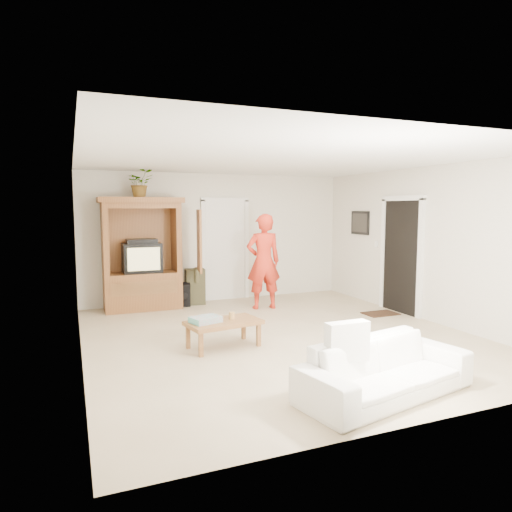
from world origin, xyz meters
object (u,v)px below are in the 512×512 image
(sofa, at_px, (385,369))
(coffee_table, at_px, (224,324))
(armoire, at_px, (143,261))
(man, at_px, (263,262))

(sofa, distance_m, coffee_table, 2.39)
(armoire, distance_m, sofa, 5.33)
(armoire, distance_m, coffee_table, 3.00)
(coffee_table, bearing_deg, armoire, 93.26)
(sofa, bearing_deg, man, 72.31)
(man, height_order, sofa, man)
(sofa, relative_size, coffee_table, 1.79)
(sofa, xyz_separation_m, coffee_table, (-1.02, 2.16, 0.04))
(coffee_table, bearing_deg, sofa, -74.21)
(man, bearing_deg, sofa, 91.17)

